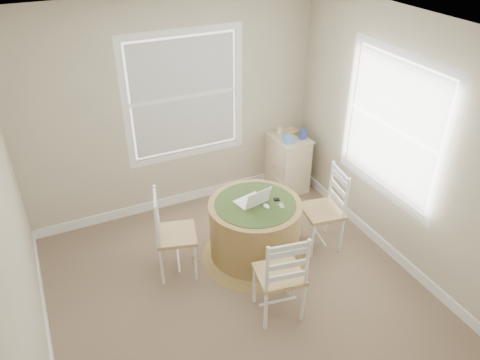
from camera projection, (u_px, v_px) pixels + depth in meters
room at (246, 172)px, 4.25m from camera, size 3.64×3.64×2.64m
round_table at (255, 228)px, 5.02m from camera, size 1.17×1.17×0.71m
chair_left at (176, 234)px, 4.79m from camera, size 0.50×0.51×0.95m
chair_near at (279, 274)px, 4.29m from camera, size 0.48×0.46×0.95m
chair_right at (322, 211)px, 5.15m from camera, size 0.46×0.48×0.95m
laptop at (252, 200)px, 4.86m from camera, size 0.36×0.33×0.22m
mouse at (266, 206)px, 4.81m from camera, size 0.08×0.10×0.03m
phone at (282, 206)px, 4.82m from camera, size 0.07×0.10×0.02m
keys at (276, 200)px, 4.91m from camera, size 0.07×0.06×0.02m
corner_chest at (287, 162)px, 6.25m from camera, size 0.45×0.59×0.76m
tissue_box at (288, 139)px, 5.89m from camera, size 0.12×0.12×0.10m
box_yellow at (293, 133)px, 6.09m from camera, size 0.15×0.11×0.06m
box_blue at (302, 134)px, 5.99m from camera, size 0.08×0.08×0.12m
cup_cream at (280, 130)px, 6.12m from camera, size 0.07×0.07×0.09m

